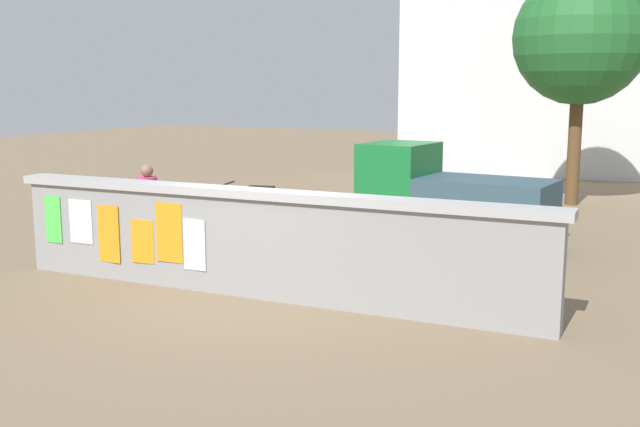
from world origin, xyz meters
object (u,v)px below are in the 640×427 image
motorcycle (254,202)px  person_walking (148,201)px  bicycle_near (379,262)px  tree_roadside (580,39)px  bicycle_far (238,241)px  auto_rickshaw_truck (446,195)px

motorcycle → person_walking: (-0.03, -3.61, 0.52)m
bicycle_near → motorcycle: bearing=138.7°
person_walking → tree_roadside: tree_roadside is taller
bicycle_far → tree_roadside: size_ratio=0.30×
motorcycle → bicycle_far: (1.59, -3.31, -0.10)m
bicycle_near → person_walking: person_walking is taller
tree_roadside → auto_rickshaw_truck: bearing=-106.3°
motorcycle → bicycle_near: bearing=-41.3°
motorcycle → person_walking: person_walking is taller
motorcycle → bicycle_near: 5.72m
bicycle_near → bicycle_far: 2.75m
auto_rickshaw_truck → bicycle_near: bearing=-89.9°
auto_rickshaw_truck → tree_roadside: tree_roadside is taller
bicycle_near → tree_roadside: tree_roadside is taller
bicycle_far → person_walking: bearing=-169.5°
bicycle_near → tree_roadside: bearing=79.9°
bicycle_near → tree_roadside: 10.19m
person_walking → bicycle_near: bearing=-2.1°
bicycle_near → person_walking: 4.38m
bicycle_far → motorcycle: bearing=115.6°
auto_rickshaw_truck → bicycle_near: auto_rickshaw_truck is taller
auto_rickshaw_truck → bicycle_far: size_ratio=2.20×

